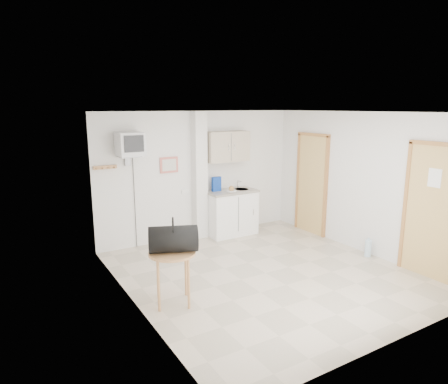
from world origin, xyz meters
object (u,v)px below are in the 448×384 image
duffel_bag (173,239)px  water_bottle (368,248)px  round_table (172,259)px  crt_television (130,145)px

duffel_bag → water_bottle: (3.61, -0.18, -0.75)m
round_table → duffel_bag: bearing=-12.4°
crt_television → water_bottle: (3.43, -2.35, -1.78)m
crt_television → duffel_bag: 2.41m
round_table → water_bottle: bearing=-3.0°
crt_television → duffel_bag: crt_television is taller
round_table → crt_television: bearing=84.7°
round_table → water_bottle: size_ratio=2.15×
crt_television → round_table: bearing=-95.3°
duffel_bag → water_bottle: bearing=19.2°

